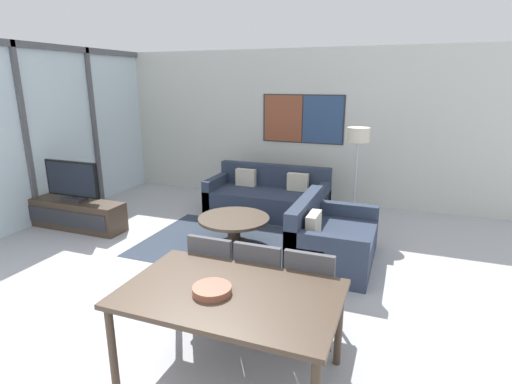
# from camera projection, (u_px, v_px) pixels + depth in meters

# --- Properties ---
(wall_back) EXTENTS (7.99, 0.09, 2.80)m
(wall_back) POSITION_uv_depth(u_px,v_px,m) (296.00, 126.00, 7.49)
(wall_back) COLOR silver
(wall_back) RESTS_ON ground_plane
(window_wall_left) EXTENTS (0.07, 5.79, 2.80)m
(window_wall_left) POSITION_uv_depth(u_px,v_px,m) (23.00, 129.00, 6.04)
(window_wall_left) COLOR silver
(window_wall_left) RESTS_ON ground_plane
(area_rug) EXTENTS (2.57, 1.84, 0.01)m
(area_rug) POSITION_uv_depth(u_px,v_px,m) (234.00, 244.00, 5.64)
(area_rug) COLOR #333D4C
(area_rug) RESTS_ON ground_plane
(tv_console) EXTENTS (1.62, 0.43, 0.45)m
(tv_console) POSITION_uv_depth(u_px,v_px,m) (76.00, 214.00, 6.21)
(tv_console) COLOR #423326
(tv_console) RESTS_ON ground_plane
(television) EXTENTS (0.97, 0.20, 0.62)m
(television) POSITION_uv_depth(u_px,v_px,m) (72.00, 182.00, 6.07)
(television) COLOR #2D2D33
(television) RESTS_ON tv_console
(sofa_main) EXTENTS (2.02, 0.95, 0.81)m
(sofa_main) POSITION_uv_depth(u_px,v_px,m) (269.00, 198.00, 6.91)
(sofa_main) COLOR #2D384C
(sofa_main) RESTS_ON ground_plane
(sofa_side) EXTENTS (0.95, 1.39, 0.81)m
(sofa_side) POSITION_uv_depth(u_px,v_px,m) (328.00, 241.00, 5.06)
(sofa_side) COLOR #2D384C
(sofa_side) RESTS_ON ground_plane
(coffee_table) EXTENTS (0.99, 0.99, 0.40)m
(coffee_table) POSITION_uv_depth(u_px,v_px,m) (234.00, 224.00, 5.56)
(coffee_table) COLOR #423326
(coffee_table) RESTS_ON ground_plane
(dining_table) EXTENTS (1.61, 1.00, 0.74)m
(dining_table) POSITION_uv_depth(u_px,v_px,m) (230.00, 300.00, 2.94)
(dining_table) COLOR #423326
(dining_table) RESTS_ON ground_plane
(dining_chair_left) EXTENTS (0.46, 0.46, 0.88)m
(dining_chair_left) POSITION_uv_depth(u_px,v_px,m) (217.00, 270.00, 3.77)
(dining_chair_left) COLOR #4C4C51
(dining_chair_left) RESTS_ON ground_plane
(dining_chair_centre) EXTENTS (0.46, 0.46, 0.88)m
(dining_chair_centre) POSITION_uv_depth(u_px,v_px,m) (262.00, 278.00, 3.61)
(dining_chair_centre) COLOR #4C4C51
(dining_chair_centre) RESTS_ON ground_plane
(dining_chair_right) EXTENTS (0.46, 0.46, 0.88)m
(dining_chair_right) POSITION_uv_depth(u_px,v_px,m) (312.00, 287.00, 3.46)
(dining_chair_right) COLOR #4C4C51
(dining_chair_right) RESTS_ON ground_plane
(fruit_bowl) EXTENTS (0.29, 0.29, 0.05)m
(fruit_bowl) POSITION_uv_depth(u_px,v_px,m) (212.00, 289.00, 2.89)
(fruit_bowl) COLOR #995642
(fruit_bowl) RESTS_ON dining_table
(floor_lamp) EXTENTS (0.34, 0.34, 1.55)m
(floor_lamp) POSITION_uv_depth(u_px,v_px,m) (358.00, 143.00, 6.11)
(floor_lamp) COLOR #2D2D33
(floor_lamp) RESTS_ON ground_plane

